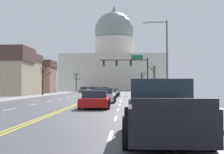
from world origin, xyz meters
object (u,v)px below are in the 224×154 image
Objects in this scene: sedan_near_05 at (152,104)px; pickup_truck_near_06 at (161,112)px; sedan_near_00 at (112,92)px; sedan_oncoming_02 at (90,89)px; sedan_near_02 at (104,94)px; sedan_near_01 at (110,93)px; sedan_near_03 at (104,96)px; street_lamp_right at (164,52)px; sedan_oncoming_00 at (97,91)px; sedan_oncoming_01 at (84,90)px; pedestrian_00 at (173,90)px; sedan_near_04 at (95,100)px; bicycle_parked at (162,95)px; sedan_oncoming_03 at (105,89)px; signal_gantry at (130,66)px.

sedan_near_05 is 6.38m from pickup_truck_near_06.
sedan_near_05 reaches higher than sedan_near_00.
sedan_near_05 is at bearing 87.37° from pickup_truck_near_06.
sedan_near_02 is at bearing -81.60° from sedan_oncoming_02.
sedan_near_03 is (0.09, -12.22, 0.06)m from sedan_near_01.
sedan_oncoming_02 is (-13.22, 49.72, -4.33)m from street_lamp_right.
sedan_near_02 is (-0.39, -5.79, 0.05)m from sedan_near_01.
pickup_truck_near_06 is 1.23× the size of sedan_oncoming_00.
sedan_near_05 is at bearing -79.05° from sedan_oncoming_01.
sedan_near_01 is 0.99× the size of sedan_oncoming_01.
sedan_oncoming_01 is 2.75× the size of pedestrian_00.
pedestrian_00 is (14.36, -48.02, 0.46)m from sedan_oncoming_02.
sedan_near_04 is at bearing -88.63° from sedan_near_02.
sedan_oncoming_00 is at bearing 111.88° from bicycle_parked.
sedan_near_02 is 0.93× the size of sedan_near_05.
bicycle_parked is at bearing 104.64° from pedestrian_00.
sedan_oncoming_01 is at bearing -89.08° from sedan_oncoming_02.
sedan_near_05 reaches higher than sedan_near_04.
sedan_oncoming_01 is at bearing 99.55° from pickup_truck_near_06.
sedan_near_05 reaches higher than sedan_oncoming_02.
sedan_oncoming_01 reaches higher than sedan_near_00.
sedan_near_00 is at bearing 96.00° from sedan_near_05.
pedestrian_00 is (7.13, 12.21, 0.49)m from sedan_near_04.
street_lamp_right is 6.38m from bicycle_parked.
sedan_near_04 is 1.07× the size of sedan_oncoming_00.
street_lamp_right is 1.71× the size of sedan_near_04.
sedan_near_04 is (-0.16, -6.99, -0.04)m from sedan_near_03.
bicycle_parked is at bearing 52.43° from sedan_near_03.
sedan_near_05 is at bearing -80.86° from sedan_oncoming_02.
pedestrian_00 is at bearing 78.40° from sedan_near_05.
street_lamp_right is at bearing 82.83° from pickup_truck_near_06.
sedan_near_03 is 65.57m from sedan_oncoming_03.
sedan_oncoming_02 is at bearing 97.91° from sedan_near_03.
sedan_near_03 is (0.04, -18.36, 0.05)m from sedan_near_00.
signal_gantry is 1.68× the size of sedan_near_04.
signal_gantry is at bearing 99.29° from street_lamp_right.
sedan_oncoming_03 is at bearing 74.76° from sedan_oncoming_02.
sedan_oncoming_01 is at bearing 98.33° from sedan_near_04.
signal_gantry is 4.80× the size of pedestrian_00.
sedan_oncoming_03 is (-9.89, 61.93, -4.37)m from street_lamp_right.
sedan_near_05 is at bearing -82.44° from sedan_near_01.
sedan_near_04 is 2.66× the size of bicycle_parked.
sedan_oncoming_03 is at bearing 94.74° from pickup_truck_near_06.
sedan_near_00 is 1.02× the size of sedan_near_03.
street_lamp_right is at bearing -80.71° from signal_gantry.
signal_gantry is 0.98× the size of street_lamp_right.
sedan_oncoming_00 is 29.50m from pedestrian_00.
sedan_oncoming_03 is (-4.07, 65.44, -0.04)m from sedan_near_03.
street_lamp_right is at bearing -55.80° from sedan_near_01.
sedan_near_05 is at bearing -79.09° from sedan_near_02.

